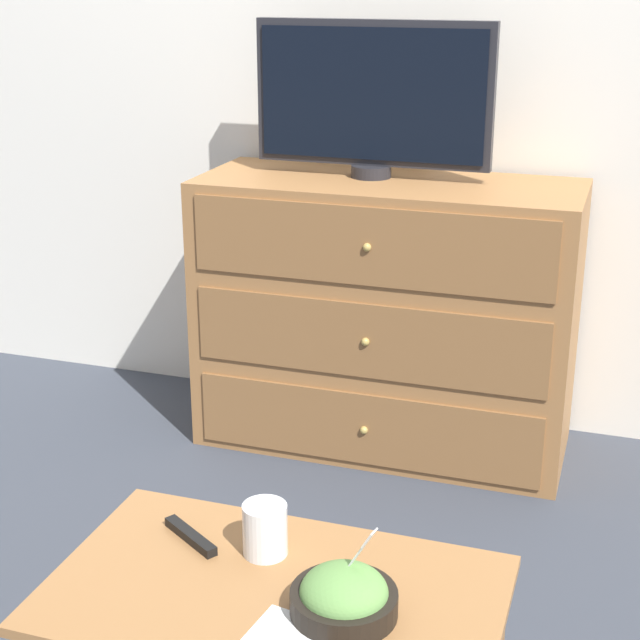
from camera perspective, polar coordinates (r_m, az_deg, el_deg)
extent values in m
plane|color=#383D47|center=(3.43, 2.69, -4.79)|extent=(12.00, 12.00, 0.00)
cube|color=white|center=(3.14, 3.21, 17.50)|extent=(12.00, 0.05, 2.60)
cube|color=#9E6B3D|center=(3.01, 3.86, 0.25)|extent=(1.13, 0.45, 0.84)
cube|color=brown|center=(2.92, 2.60, -6.37)|extent=(1.04, 0.01, 0.22)
sphere|color=tan|center=(2.91, 2.57, -6.42)|extent=(0.02, 0.02, 0.02)
cube|color=brown|center=(2.80, 2.69, -1.24)|extent=(1.04, 0.01, 0.22)
sphere|color=tan|center=(2.80, 2.66, -1.28)|extent=(0.02, 0.02, 0.02)
cube|color=brown|center=(2.72, 2.78, 4.28)|extent=(1.04, 0.01, 0.22)
sphere|color=tan|center=(2.71, 2.75, 4.24)|extent=(0.02, 0.02, 0.02)
cylinder|color=#232328|center=(2.94, 3.00, 8.64)|extent=(0.12, 0.12, 0.04)
cube|color=#232328|center=(2.92, 3.12, 13.01)|extent=(0.70, 0.04, 0.41)
cube|color=black|center=(2.89, 3.00, 12.97)|extent=(0.66, 0.01, 0.37)
cube|color=#9E6B3D|center=(1.80, -2.69, -15.65)|extent=(0.80, 0.48, 0.02)
cylinder|color=brown|center=(2.20, -9.87, -14.91)|extent=(0.04, 0.04, 0.37)
cylinder|color=black|center=(1.73, 1.39, -16.13)|extent=(0.18, 0.18, 0.04)
ellipsoid|color=#66994C|center=(1.71, 1.40, -15.56)|extent=(0.15, 0.15, 0.09)
cube|color=white|center=(1.71, 1.80, -14.00)|extent=(0.07, 0.03, 0.12)
cube|color=white|center=(1.66, 2.89, -12.56)|extent=(0.02, 0.03, 0.03)
cylinder|color=#9E6638|center=(1.88, -3.21, -12.57)|extent=(0.08, 0.08, 0.06)
cylinder|color=white|center=(1.87, -3.22, -12.07)|extent=(0.08, 0.08, 0.10)
cube|color=white|center=(1.68, -1.89, -18.07)|extent=(0.15, 0.15, 0.00)
cube|color=black|center=(1.94, -7.54, -12.36)|extent=(0.14, 0.10, 0.02)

